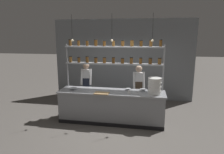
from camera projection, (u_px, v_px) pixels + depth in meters
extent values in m
plane|color=#5B5651|center=(111.00, 121.00, 5.91)|extent=(40.00, 40.00, 0.00)
cube|color=gray|center=(122.00, 60.00, 7.85)|extent=(5.45, 0.12, 3.11)
cube|color=gray|center=(111.00, 107.00, 5.82)|extent=(2.99, 0.72, 0.88)
cube|color=#999BA0|center=(111.00, 92.00, 5.72)|extent=(3.05, 0.76, 0.04)
cube|color=black|center=(109.00, 125.00, 5.54)|extent=(2.99, 0.03, 0.10)
cylinder|color=#999BA0|center=(68.00, 80.00, 6.25)|extent=(0.04, 0.04, 2.24)
cylinder|color=#999BA0|center=(163.00, 84.00, 5.75)|extent=(0.04, 0.04, 2.24)
cube|color=#999BA0|center=(113.00, 64.00, 5.88)|extent=(2.89, 0.28, 0.04)
cylinder|color=brown|center=(71.00, 59.00, 6.10)|extent=(0.10, 0.10, 0.16)
cylinder|color=black|center=(70.00, 56.00, 6.08)|extent=(0.10, 0.10, 0.02)
cylinder|color=brown|center=(79.00, 60.00, 6.05)|extent=(0.09, 0.09, 0.14)
cylinder|color=black|center=(79.00, 57.00, 6.03)|extent=(0.09, 0.09, 0.02)
cylinder|color=brown|center=(87.00, 60.00, 6.00)|extent=(0.09, 0.09, 0.17)
cylinder|color=black|center=(87.00, 57.00, 5.98)|extent=(0.09, 0.09, 0.02)
cylinder|color=brown|center=(96.00, 60.00, 5.96)|extent=(0.10, 0.10, 0.15)
cylinder|color=black|center=(96.00, 57.00, 5.94)|extent=(0.10, 0.10, 0.02)
cylinder|color=brown|center=(104.00, 60.00, 5.91)|extent=(0.10, 0.10, 0.16)
cylinder|color=black|center=(104.00, 57.00, 5.89)|extent=(0.10, 0.10, 0.02)
cylinder|color=#513314|center=(113.00, 60.00, 5.86)|extent=(0.08, 0.08, 0.16)
cylinder|color=black|center=(113.00, 57.00, 5.85)|extent=(0.09, 0.09, 0.02)
cylinder|color=brown|center=(122.00, 61.00, 5.82)|extent=(0.10, 0.10, 0.14)
cylinder|color=black|center=(123.00, 58.00, 5.80)|extent=(0.10, 0.10, 0.02)
cylinder|color=brown|center=(131.00, 61.00, 5.77)|extent=(0.09, 0.09, 0.17)
cylinder|color=black|center=(131.00, 58.00, 5.75)|extent=(0.10, 0.10, 0.02)
cylinder|color=brown|center=(141.00, 61.00, 5.73)|extent=(0.09, 0.09, 0.16)
cylinder|color=black|center=(141.00, 58.00, 5.71)|extent=(0.09, 0.09, 0.02)
cylinder|color=brown|center=(150.00, 61.00, 5.68)|extent=(0.10, 0.10, 0.16)
cylinder|color=black|center=(150.00, 58.00, 5.66)|extent=(0.10, 0.10, 0.02)
cylinder|color=brown|center=(160.00, 61.00, 5.63)|extent=(0.10, 0.10, 0.16)
cylinder|color=black|center=(160.00, 58.00, 5.62)|extent=(0.10, 0.10, 0.02)
cube|color=#999BA0|center=(113.00, 47.00, 5.78)|extent=(2.89, 0.28, 0.04)
cylinder|color=brown|center=(70.00, 43.00, 5.99)|extent=(0.09, 0.09, 0.17)
cylinder|color=black|center=(70.00, 40.00, 5.97)|extent=(0.10, 0.10, 0.02)
cylinder|color=brown|center=(79.00, 43.00, 5.95)|extent=(0.08, 0.08, 0.16)
cylinder|color=black|center=(78.00, 40.00, 5.93)|extent=(0.08, 0.08, 0.02)
cylinder|color=#513314|center=(87.00, 43.00, 5.90)|extent=(0.08, 0.08, 0.15)
cylinder|color=black|center=(87.00, 41.00, 5.89)|extent=(0.09, 0.09, 0.02)
cylinder|color=#513314|center=(96.00, 43.00, 5.85)|extent=(0.10, 0.10, 0.18)
cylinder|color=black|center=(96.00, 40.00, 5.83)|extent=(0.10, 0.10, 0.02)
cylinder|color=brown|center=(104.00, 44.00, 5.81)|extent=(0.09, 0.09, 0.14)
cylinder|color=black|center=(104.00, 41.00, 5.80)|extent=(0.09, 0.09, 0.02)
cylinder|color=brown|center=(113.00, 43.00, 5.76)|extent=(0.08, 0.08, 0.15)
cylinder|color=black|center=(113.00, 40.00, 5.75)|extent=(0.08, 0.08, 0.02)
cylinder|color=brown|center=(123.00, 44.00, 5.72)|extent=(0.09, 0.09, 0.15)
cylinder|color=black|center=(123.00, 41.00, 5.70)|extent=(0.09, 0.09, 0.02)
cylinder|color=brown|center=(132.00, 43.00, 5.67)|extent=(0.10, 0.10, 0.16)
cylinder|color=black|center=(132.00, 40.00, 5.65)|extent=(0.10, 0.10, 0.02)
cylinder|color=#513314|center=(141.00, 44.00, 5.63)|extent=(0.09, 0.09, 0.16)
cylinder|color=black|center=(141.00, 40.00, 5.61)|extent=(0.09, 0.09, 0.02)
cylinder|color=brown|center=(151.00, 44.00, 5.58)|extent=(0.09, 0.09, 0.17)
cylinder|color=black|center=(151.00, 40.00, 5.56)|extent=(0.09, 0.09, 0.02)
cylinder|color=brown|center=(161.00, 43.00, 5.53)|extent=(0.08, 0.08, 0.18)
cylinder|color=black|center=(161.00, 40.00, 5.51)|extent=(0.08, 0.08, 0.02)
cylinder|color=black|center=(85.00, 99.00, 6.73)|extent=(0.11, 0.11, 0.78)
cylinder|color=black|center=(89.00, 99.00, 6.72)|extent=(0.11, 0.11, 0.78)
cube|color=#232838|center=(87.00, 83.00, 6.61)|extent=(0.24, 0.20, 0.34)
cube|color=white|center=(86.00, 74.00, 6.55)|extent=(0.24, 0.21, 0.28)
sphere|color=tan|center=(86.00, 66.00, 6.49)|extent=(0.21, 0.21, 0.21)
cylinder|color=white|center=(82.00, 77.00, 6.51)|extent=(0.10, 0.25, 0.51)
cylinder|color=white|center=(90.00, 77.00, 6.50)|extent=(0.10, 0.25, 0.51)
cylinder|color=black|center=(135.00, 103.00, 6.34)|extent=(0.11, 0.11, 0.76)
cylinder|color=black|center=(140.00, 103.00, 6.34)|extent=(0.11, 0.11, 0.76)
cube|color=#473828|center=(138.00, 86.00, 6.23)|extent=(0.24, 0.20, 0.33)
cube|color=white|center=(139.00, 77.00, 6.17)|extent=(0.25, 0.21, 0.27)
sphere|color=beige|center=(139.00, 69.00, 6.11)|extent=(0.20, 0.20, 0.20)
cylinder|color=white|center=(134.00, 80.00, 6.13)|extent=(0.11, 0.25, 0.50)
cylinder|color=white|center=(144.00, 80.00, 6.12)|extent=(0.11, 0.25, 0.50)
cylinder|color=white|center=(154.00, 92.00, 5.41)|extent=(0.35, 0.35, 0.10)
cylinder|color=silver|center=(154.00, 90.00, 5.40)|extent=(0.37, 0.37, 0.01)
cylinder|color=white|center=(154.00, 88.00, 5.39)|extent=(0.35, 0.35, 0.10)
cylinder|color=silver|center=(155.00, 86.00, 5.38)|extent=(0.37, 0.37, 0.01)
cylinder|color=white|center=(155.00, 84.00, 5.36)|extent=(0.35, 0.35, 0.10)
cylinder|color=silver|center=(155.00, 82.00, 5.35)|extent=(0.37, 0.37, 0.01)
cylinder|color=white|center=(155.00, 80.00, 5.34)|extent=(0.35, 0.35, 0.10)
cylinder|color=silver|center=(155.00, 78.00, 5.33)|extent=(0.37, 0.37, 0.01)
cube|color=#A88456|center=(102.00, 93.00, 5.47)|extent=(0.40, 0.26, 0.02)
cylinder|color=silver|center=(128.00, 90.00, 5.83)|extent=(0.08, 0.08, 0.01)
cone|color=silver|center=(128.00, 89.00, 5.83)|extent=(0.17, 0.17, 0.05)
cylinder|color=#B2B7BC|center=(143.00, 91.00, 5.75)|extent=(0.09, 0.09, 0.01)
cone|color=#B2B7BC|center=(143.00, 90.00, 5.74)|extent=(0.20, 0.20, 0.05)
cylinder|color=#B2B7BC|center=(74.00, 90.00, 5.87)|extent=(0.10, 0.10, 0.01)
cone|color=#B2B7BC|center=(74.00, 89.00, 5.86)|extent=(0.21, 0.21, 0.06)
cylinder|color=silver|center=(129.00, 92.00, 5.47)|extent=(0.07, 0.07, 0.09)
cylinder|color=black|center=(72.00, 27.00, 5.55)|extent=(0.01, 0.01, 0.71)
sphere|color=#F9E5B2|center=(72.00, 40.00, 5.62)|extent=(0.07, 0.07, 0.07)
cylinder|color=black|center=(112.00, 27.00, 5.35)|extent=(0.01, 0.01, 0.71)
sphere|color=#F9E5B2|center=(112.00, 41.00, 5.43)|extent=(0.07, 0.07, 0.07)
cylinder|color=black|center=(153.00, 27.00, 5.17)|extent=(0.01, 0.01, 0.71)
sphere|color=#F9E5B2|center=(152.00, 41.00, 5.24)|extent=(0.07, 0.07, 0.07)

